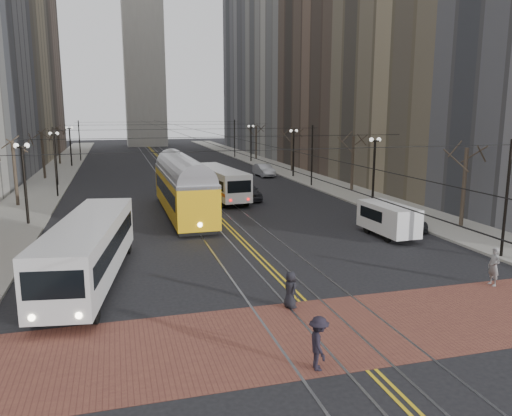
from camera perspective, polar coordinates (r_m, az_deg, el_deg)
ground at (r=22.78m, az=4.47°, el=-9.72°), size 260.00×260.00×0.00m
sidewalk_left at (r=65.89m, az=-22.25°, el=3.23°), size 5.00×140.00×0.15m
sidewalk_right at (r=69.20m, az=3.29°, el=4.37°), size 5.00×140.00×0.15m
crosswalk_band at (r=19.37m, az=8.66°, el=-13.66°), size 25.00×6.00×0.01m
streetcar_rails at (r=65.89m, az=-9.17°, el=3.85°), size 4.80×130.00×0.02m
centre_lines at (r=65.88m, az=-9.17°, el=3.85°), size 0.42×130.00×0.01m
building_left_far at (r=108.16m, az=-26.39°, el=16.25°), size 16.00×20.00×40.00m
building_right_mid at (r=74.28m, az=11.24°, el=17.72°), size 16.00×20.00×34.00m
building_right_midfar at (r=94.52m, az=6.74°, el=21.88°), size 20.00×20.00×52.00m
building_right_far at (r=111.61m, az=1.58°, el=17.14°), size 16.00×20.00×40.00m
lamp_posts at (r=49.56m, az=-7.05°, el=4.84°), size 27.60×57.20×5.60m
street_trees at (r=55.96m, az=-8.08°, el=5.51°), size 31.68×53.28×5.60m
trolley_wires at (r=55.47m, az=-8.04°, el=6.48°), size 25.96×120.00×6.60m
transit_bus at (r=24.92m, az=-18.50°, el=-4.77°), size 4.38×12.38×3.03m
streetcar at (r=39.41m, az=-8.35°, el=1.77°), size 2.93×15.33×3.61m
rear_bus at (r=46.46m, az=-4.12°, el=2.80°), size 3.34×11.21×2.88m
cargo_van at (r=33.44m, az=14.85°, el=-1.41°), size 2.05×4.90×2.14m
sedan_grey at (r=46.08m, az=-1.17°, el=2.00°), size 2.24×5.02×1.68m
sedan_silver at (r=62.81m, az=0.90°, el=4.35°), size 1.83×4.74×1.54m
sedan_parked at (r=36.38m, az=16.60°, el=-1.20°), size 2.37×4.65×1.29m
pedestrian_a at (r=20.94m, az=3.96°, el=-9.30°), size 0.70×0.87×1.56m
pedestrian_b at (r=25.94m, az=25.55°, el=-6.05°), size 0.45×0.68×1.82m
pedestrian_d at (r=16.33m, az=7.18°, el=-15.08°), size 0.83×1.23×1.75m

